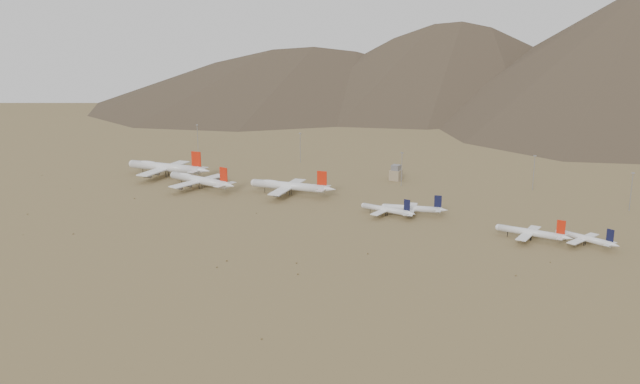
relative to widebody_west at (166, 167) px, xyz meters
The scene contains 15 objects.
ground 135.70m from the widebody_west, 16.52° to the right, with size 3000.00×3000.00×0.00m, color olive.
widebody_west is the anchor object (origin of this frame).
widebody_centre 50.92m from the widebody_west, 19.16° to the right, with size 64.86×50.20×19.29m.
widebody_east 114.17m from the widebody_west, ahead, with size 64.14×50.15×19.22m.
narrowbody_a 196.79m from the widebody_west, ahead, with size 39.27×28.26×12.96m.
narrowbody_b 210.30m from the widebody_west, ahead, with size 41.32×30.67×14.05m.
narrowbody_c 288.90m from the widebody_west, ahead, with size 43.94×31.39×14.49m.
narrowbody_d 316.67m from the widebody_west, ahead, with size 36.83×27.35×12.54m.
control_tower 179.46m from the widebody_west, 27.00° to the left, with size 8.00×8.00×12.00m.
mast_far_west 99.54m from the widebody_west, 115.75° to the left, with size 2.00×0.60×25.70m.
mast_west 117.10m from the widebody_west, 58.04° to the left, with size 2.00×0.60×25.70m.
mast_centre 183.90m from the widebody_west, 21.03° to the left, with size 2.00×0.60×25.70m.
mast_east 278.76m from the widebody_west, 22.00° to the left, with size 2.00×0.60×25.70m.
mast_far_east 337.00m from the widebody_west, 13.90° to the left, with size 2.00×0.60×25.70m.
desert_scrub 171.28m from the widebody_west, 47.39° to the right, with size 410.34×163.89×0.77m.
Camera 1 is at (252.34, -367.30, 127.39)m, focal length 40.00 mm.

